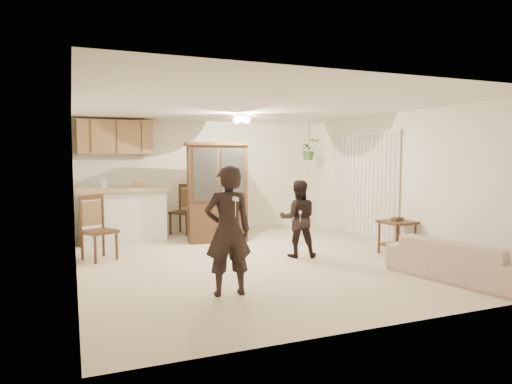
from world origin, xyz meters
name	(u,v)px	position (x,y,z in m)	size (l,w,h in m)	color
floor	(255,259)	(0.00, 0.00, 0.00)	(6.50, 6.50, 0.00)	beige
ceiling	(255,107)	(0.00, 0.00, 2.50)	(5.50, 6.50, 0.02)	white
wall_back	(202,176)	(0.00, 3.25, 1.25)	(5.50, 0.02, 2.50)	white
wall_front	(380,203)	(0.00, -3.25, 1.25)	(5.50, 0.02, 2.50)	white
wall_left	(74,189)	(-2.75, 0.00, 1.25)	(0.02, 6.50, 2.50)	white
wall_right	(392,181)	(2.75, 0.00, 1.25)	(0.02, 6.50, 2.50)	white
breakfast_bar	(124,217)	(-1.85, 2.35, 0.50)	(1.60, 0.55, 1.00)	silver
bar_top	(123,190)	(-1.85, 2.35, 1.05)	(1.75, 0.70, 0.08)	tan
upper_cabinets	(116,137)	(-1.90, 3.07, 2.10)	(1.50, 0.34, 0.70)	brown
vertical_blinds	(362,186)	(2.71, 0.90, 1.10)	(0.06, 2.30, 2.10)	beige
ceiling_fixture	(241,119)	(0.20, 1.20, 2.40)	(0.36, 0.36, 0.20)	#FCE5BD
hanging_plant	(309,150)	(2.30, 2.40, 1.85)	(0.43, 0.37, 0.48)	#2A6026
plant_cord	(309,136)	(2.30, 2.40, 2.17)	(0.01, 0.01, 0.65)	black
sofa	(461,254)	(2.15, -2.22, 0.37)	(1.87, 0.73, 0.73)	beige
adult	(228,222)	(-1.03, -1.66, 0.90)	(0.66, 0.43, 1.80)	black
child	(298,217)	(0.75, -0.08, 0.68)	(0.66, 0.51, 1.35)	black
china_hutch	(217,193)	(-0.10, 1.78, 0.97)	(1.30, 0.62, 1.97)	#3B2115
side_table	(397,237)	(2.44, -0.55, 0.30)	(0.57, 0.57, 0.65)	#3B2115
chair_bar	(99,242)	(-2.39, 0.92, 0.30)	(0.64, 0.64, 1.06)	#3B2115
chair_hutch_left	(183,220)	(-0.54, 2.86, 0.31)	(0.68, 0.68, 1.09)	#3B2115
chair_hutch_right	(229,219)	(0.52, 2.87, 0.27)	(0.59, 0.59, 0.96)	#3B2115
controller_adult	(236,199)	(-1.06, -2.03, 1.22)	(0.04, 0.14, 0.04)	white
controller_child	(300,212)	(0.64, -0.37, 0.80)	(0.03, 0.11, 0.03)	white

